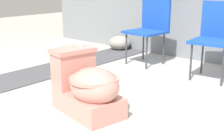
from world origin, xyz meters
TOP-DOWN VIEW (x-y plane):
  - ground_plane at (0.00, 0.00)m, footprint 14.00×14.00m
  - gravel_strip at (-1.33, 0.50)m, footprint 0.56×8.00m
  - toilet at (-0.09, 0.14)m, footprint 0.69×0.49m
  - folding_chair_left at (-0.65, 1.83)m, footprint 0.48×0.48m
  - folding_chair_middle at (0.27, 1.77)m, footprint 0.48×0.48m
  - boulder_near at (-1.36, 1.07)m, footprint 0.58×0.58m
  - boulder_far at (-1.47, 2.20)m, footprint 0.47×0.47m

SIDE VIEW (x-z plane):
  - ground_plane at x=0.00m, z-range 0.00..0.00m
  - gravel_strip at x=-1.33m, z-range 0.00..0.01m
  - boulder_far at x=-1.47m, z-range 0.00..0.22m
  - boulder_near at x=-1.36m, z-range 0.00..0.27m
  - toilet at x=-0.09m, z-range -0.04..0.48m
  - folding_chair_left at x=-0.65m, z-range 0.09..0.93m
  - folding_chair_middle at x=0.27m, z-range 0.09..0.93m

